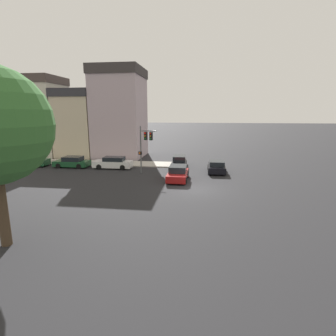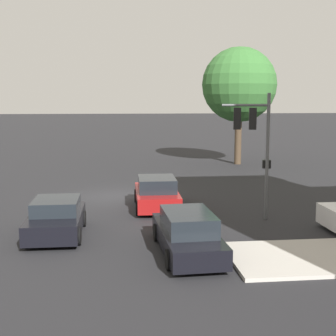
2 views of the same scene
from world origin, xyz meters
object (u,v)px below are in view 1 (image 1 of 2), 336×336
(crossing_car_2, at_px, (178,173))
(parked_car_1, at_px, (72,162))
(crossing_car_1, at_px, (179,162))
(parked_car_2, at_px, (32,161))
(traffic_signal, at_px, (145,141))
(parked_car_0, at_px, (113,163))
(crossing_car_0, at_px, (217,167))

(crossing_car_2, relative_size, parked_car_1, 0.99)
(crossing_car_1, distance_m, parked_car_2, 18.91)
(traffic_signal, distance_m, parked_car_0, 5.90)
(crossing_car_1, bearing_deg, traffic_signal, -41.31)
(traffic_signal, height_order, crossing_car_0, traffic_signal)
(crossing_car_1, height_order, parked_car_1, crossing_car_1)
(crossing_car_2, distance_m, parked_car_1, 14.55)
(parked_car_0, distance_m, parked_car_2, 10.83)
(crossing_car_0, height_order, parked_car_1, crossing_car_0)
(crossing_car_0, distance_m, parked_car_1, 17.89)
(parked_car_2, bearing_deg, parked_car_0, 178.76)
(crossing_car_1, distance_m, parked_car_1, 13.48)
(traffic_signal, distance_m, parked_car_1, 10.64)
(crossing_car_2, relative_size, parked_car_2, 1.00)
(parked_car_2, bearing_deg, crossing_car_0, 177.51)
(traffic_signal, bearing_deg, parked_car_2, -85.39)
(traffic_signal, xyz_separation_m, crossing_car_2, (-2.37, -3.84, -2.96))
(traffic_signal, height_order, parked_car_0, traffic_signal)
(traffic_signal, xyz_separation_m, crossing_car_0, (1.66, -7.94, -3.00))
(parked_car_0, bearing_deg, crossing_car_0, 177.39)
(crossing_car_2, xyz_separation_m, parked_car_1, (4.68, 13.78, -0.05))
(crossing_car_0, bearing_deg, parked_car_2, 88.73)
(traffic_signal, bearing_deg, crossing_car_0, 114.90)
(crossing_car_1, xyz_separation_m, crossing_car_2, (-6.60, -0.43, 0.02))
(traffic_signal, bearing_deg, crossing_car_1, 154.23)
(parked_car_0, bearing_deg, parked_car_2, -0.28)
(traffic_signal, xyz_separation_m, parked_car_1, (2.30, 9.94, -3.00))
(traffic_signal, xyz_separation_m, parked_car_0, (2.24, 4.59, -2.96))
(traffic_signal, distance_m, parked_car_2, 15.86)
(crossing_car_0, relative_size, parked_car_2, 0.93)
(parked_car_0, xyz_separation_m, parked_car_1, (0.06, 5.35, -0.04))
(traffic_signal, relative_size, parked_car_0, 1.12)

